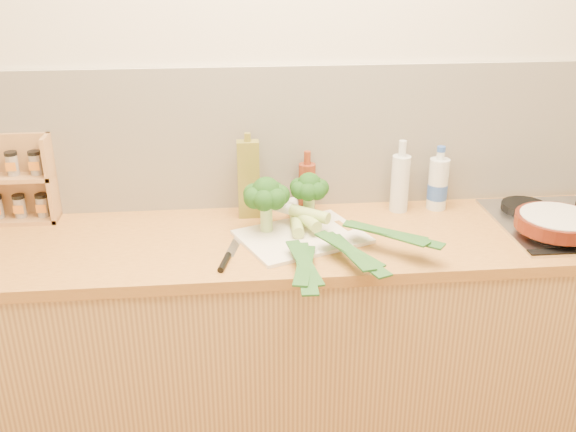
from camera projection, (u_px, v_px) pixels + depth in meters
name	position (u px, v px, depth m)	size (l,w,h in m)	color
room_shell	(292.00, 138.00, 2.41)	(3.50, 3.50, 3.50)	beige
counter	(299.00, 343.00, 2.43)	(3.20, 0.62, 0.90)	tan
chopping_board	(302.00, 237.00, 2.23)	(0.41, 0.30, 0.01)	white
broccoli_left	(266.00, 195.00, 2.21)	(0.16, 0.16, 0.20)	#A4CB76
broccoli_right	(309.00, 189.00, 2.29)	(0.14, 0.14, 0.18)	#A4CB76
leek_front	(298.00, 232.00, 2.20)	(0.11, 0.71, 0.04)	white
leek_mid	(320.00, 230.00, 2.17)	(0.28, 0.59, 0.04)	white
leek_back	(328.00, 219.00, 2.21)	(0.56, 0.46, 0.04)	white
chefs_knife	(227.00, 258.00, 2.07)	(0.09, 0.27, 0.02)	silver
skillet	(559.00, 222.00, 2.20)	(0.42, 0.29, 0.05)	#531A0D
spice_rack	(17.00, 184.00, 2.33)	(0.27, 0.11, 0.32)	tan
oil_tin	(249.00, 179.00, 2.36)	(0.08, 0.05, 0.32)	olive
glass_bottle	(400.00, 182.00, 2.42)	(0.07, 0.07, 0.28)	silver
amber_bottle	(307.00, 186.00, 2.44)	(0.06, 0.06, 0.23)	maroon
water_bottle	(438.00, 185.00, 2.45)	(0.08, 0.08, 0.23)	silver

